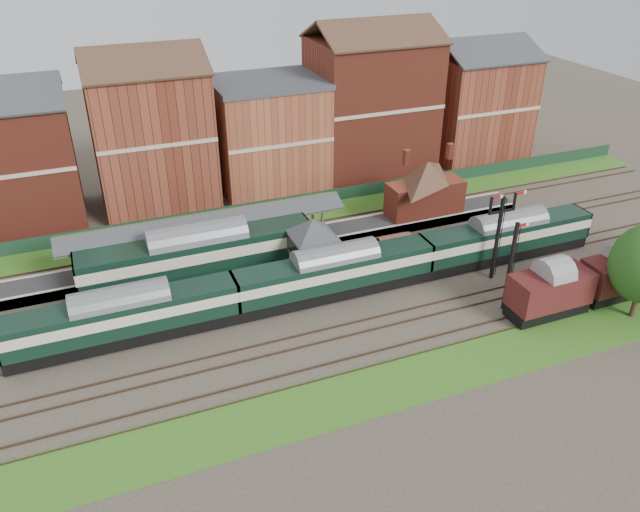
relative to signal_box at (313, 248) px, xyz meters
name	(u,v)px	position (x,y,z in m)	size (l,w,h in m)	color
ground	(359,290)	(3.00, -3.25, -3.19)	(160.00, 160.00, 0.00)	#473D33
grass_back	(296,216)	(3.00, 12.75, -3.16)	(90.00, 4.50, 0.06)	#2D6619
grass_front	(429,374)	(3.00, -15.25, -3.16)	(90.00, 5.00, 0.06)	#2D6619
fence	(290,202)	(3.00, 14.75, -2.44)	(90.00, 0.12, 1.50)	#193823
platform	(270,246)	(-2.00, 6.50, -2.69)	(55.00, 3.40, 1.00)	#2D2D2D
signal_box	(313,248)	(0.00, 0.00, 0.00)	(5.40, 5.40, 6.00)	#677956
brick_hut	(393,251)	(8.00, 0.00, -2.00)	(3.20, 2.64, 2.94)	maroon
station_building	(426,187)	(15.00, 6.50, 0.76)	(8.10, 8.10, 5.90)	maroon
canopy	(205,218)	(-8.00, 6.50, 1.39)	(26.00, 3.89, 4.08)	#4E5032
semaphore_bracket	(499,232)	(15.04, -5.75, 1.44)	(3.60, 0.25, 8.18)	black
semaphore_siding	(511,266)	(13.02, -10.25, 0.96)	(1.23, 0.25, 8.00)	black
town_backdrop	(267,129)	(2.82, 21.75, 3.81)	(69.00, 10.00, 16.00)	maroon
dmu_train	(335,272)	(0.73, -3.25, -0.84)	(52.10, 2.74, 4.00)	black
platform_railcar	(199,255)	(-9.41, 3.25, -0.45)	(20.49, 3.22, 4.72)	black
goods_van_a	(550,291)	(15.68, -12.25, -0.90)	(6.70, 2.90, 4.06)	black
goods_van_b	(619,274)	(22.93, -12.25, -0.97)	(6.48, 2.81, 3.93)	black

